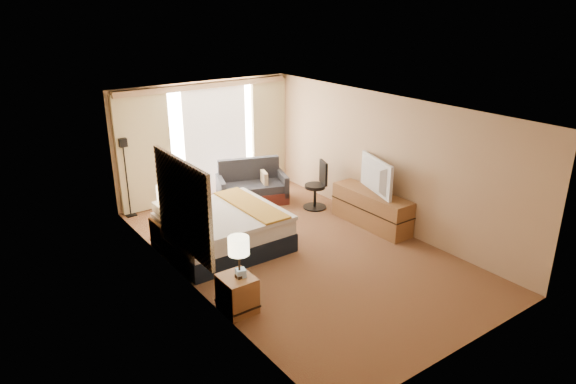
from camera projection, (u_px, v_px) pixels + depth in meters
floor at (297, 249)px, 9.30m from camera, size 4.20×7.00×0.02m
ceiling at (298, 107)px, 8.38m from camera, size 4.20×7.00×0.02m
wall_back at (204, 140)px, 11.50m from camera, size 4.20×0.02×2.60m
wall_front at (472, 260)px, 6.18m from camera, size 4.20×0.02×2.60m
wall_left at (186, 209)px, 7.69m from camera, size 0.02×7.00×2.60m
wall_right at (384, 161)px, 9.99m from camera, size 0.02×7.00×2.60m
headboard at (183, 205)px, 7.87m from camera, size 0.06×1.85×1.50m
nightstand_left at (237, 294)px, 7.38m from camera, size 0.45×0.52×0.55m
nightstand_right at (167, 234)px, 9.28m from camera, size 0.45×0.52×0.55m
media_dresser at (371, 209)px, 10.18m from camera, size 0.50×1.80×0.70m
window at (215, 137)px, 11.61m from camera, size 2.30×0.02×2.30m
curtains at (206, 136)px, 11.37m from camera, size 4.12×0.19×2.56m
bed at (222, 230)px, 9.23m from camera, size 2.02×1.85×0.98m
loveseat at (252, 188)px, 11.40m from camera, size 1.67×1.24×0.93m
floor_lamp at (125, 162)px, 10.35m from camera, size 0.21×0.21×1.66m
desk_chair at (318, 187)px, 11.01m from camera, size 0.52×0.51×1.04m
lamp_left at (239, 247)px, 7.09m from camera, size 0.30×0.30×0.63m
lamp_right at (165, 193)px, 9.03m from camera, size 0.31×0.31×0.64m
tissue_box at (241, 273)px, 7.26m from camera, size 0.16×0.16×0.12m
telephone at (167, 214)px, 9.32m from camera, size 0.20×0.16×0.08m
television at (371, 176)px, 9.92m from camera, size 0.52×1.19×0.69m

